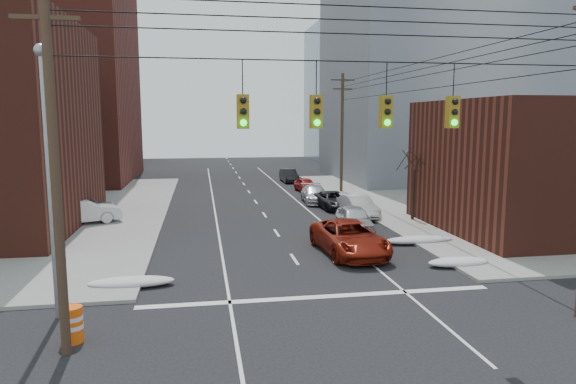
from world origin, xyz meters
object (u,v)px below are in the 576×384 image
object	(u,v)px
lot_car_b	(80,207)
parked_car_b	(358,206)
parked_car_d	(315,194)
parked_car_c	(333,200)
parked_car_a	(354,219)
lot_car_d	(3,199)
lot_car_a	(82,211)
parked_car_f	(289,176)
parked_car_e	(306,185)
lot_car_c	(10,209)
red_pickup	(349,238)
construction_barrel	(72,324)

from	to	relation	value
lot_car_b	parked_car_b	bearing A→B (deg)	-72.66
parked_car_d	parked_car_c	bearing A→B (deg)	-72.06
parked_car_a	parked_car_b	distance (m)	4.71
lot_car_d	lot_car_a	bearing A→B (deg)	-148.70
parked_car_c	lot_car_b	distance (m)	18.39
parked_car_a	lot_car_d	bearing A→B (deg)	158.64
lot_car_b	lot_car_d	bearing A→B (deg)	77.24
parked_car_a	parked_car_f	distance (m)	25.25
parked_car_c	parked_car_e	size ratio (longest dim) A/B	1.23
parked_car_d	lot_car_a	bearing A→B (deg)	-155.53
parked_car_a	parked_car_e	world-z (taller)	parked_car_a
parked_car_b	parked_car_d	distance (m)	6.85
parked_car_b	parked_car_d	size ratio (longest dim) A/B	0.96
parked_car_e	lot_car_c	bearing A→B (deg)	-161.47
lot_car_c	parked_car_f	bearing A→B (deg)	-31.32
lot_car_a	red_pickup	bearing A→B (deg)	-143.25
parked_car_b	construction_barrel	xyz separation A→B (m)	(-14.90, -18.27, -0.18)
parked_car_a	lot_car_a	world-z (taller)	lot_car_a
parked_car_e	lot_car_b	distance (m)	21.02
red_pickup	lot_car_b	xyz separation A→B (m)	(-15.74, 11.94, 0.04)
parked_car_b	lot_car_a	world-z (taller)	lot_car_a
construction_barrel	parked_car_c	bearing A→B (deg)	57.29
parked_car_b	parked_car_c	distance (m)	3.75
parked_car_b	lot_car_c	size ratio (longest dim) A/B	1.01
lot_car_c	lot_car_d	world-z (taller)	lot_car_d
parked_car_c	parked_car_f	bearing A→B (deg)	86.21
parked_car_c	parked_car_f	xyz separation A→B (m)	(-0.54, 17.16, 0.05)
parked_car_d	parked_car_f	xyz separation A→B (m)	(0.24, 14.15, 0.00)
parked_car_a	construction_barrel	distance (m)	19.19
parked_car_d	parked_car_e	xyz separation A→B (m)	(0.55, 6.40, -0.05)
parked_car_b	lot_car_c	xyz separation A→B (m)	(-23.73, 2.75, 0.05)
parked_car_a	parked_car_d	bearing A→B (deg)	94.85
red_pickup	lot_car_a	distance (m)	17.91
parked_car_d	lot_car_c	world-z (taller)	lot_car_c
parked_car_e	lot_car_a	world-z (taller)	lot_car_a
parked_car_a	parked_car_d	world-z (taller)	parked_car_a
parked_car_e	construction_barrel	size ratio (longest dim) A/B	3.38
parked_car_d	construction_barrel	world-z (taller)	parked_car_d
parked_car_e	lot_car_c	world-z (taller)	lot_car_c
parked_car_b	lot_car_b	bearing A→B (deg)	168.29
red_pickup	parked_car_a	bearing A→B (deg)	66.44
red_pickup	lot_car_d	xyz separation A→B (m)	(-22.45, 17.05, -0.00)
lot_car_b	red_pickup	bearing A→B (deg)	-102.68
parked_car_d	lot_car_d	size ratio (longest dim) A/B	1.20
parked_car_b	parked_car_d	world-z (taller)	parked_car_b
lot_car_a	lot_car_b	size ratio (longest dim) A/B	0.91
lot_car_b	lot_car_c	size ratio (longest dim) A/B	1.15
parked_car_c	lot_car_a	xyz separation A→B (m)	(-17.71, -3.53, 0.29)
lot_car_b	parked_car_f	bearing A→B (deg)	-19.55
parked_car_c	lot_car_d	world-z (taller)	lot_car_d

